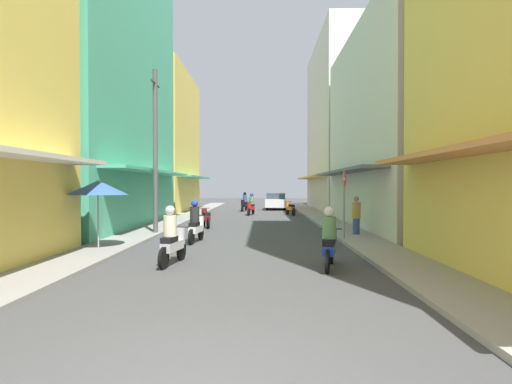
{
  "coord_description": "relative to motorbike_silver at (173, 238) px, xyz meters",
  "views": [
    {
      "loc": [
        0.68,
        -3.81,
        2.09
      ],
      "look_at": [
        0.3,
        20.87,
        1.71
      ],
      "focal_mm": 28.28,
      "sensor_mm": 36.0,
      "label": 1
    }
  ],
  "objects": [
    {
      "name": "sidewalk_left",
      "position": [
        -2.72,
        10.56,
        -0.64
      ],
      "size": [
        1.67,
        50.72,
        0.12
      ],
      "primitive_type": "cube",
      "color": "gray",
      "rests_on": "ground"
    },
    {
      "name": "motorbike_white",
      "position": [
        -0.06,
        4.17,
        0.0
      ],
      "size": [
        0.55,
        1.81,
        1.58
      ],
      "color": "black",
      "rests_on": "ground"
    },
    {
      "name": "ground_plane",
      "position": [
        1.7,
        10.56,
        -0.7
      ],
      "size": [
        93.98,
        93.98,
        0.0
      ],
      "primitive_type": "plane",
      "color": "#424244"
    },
    {
      "name": "motorbike_orange",
      "position": [
        4.36,
        18.03,
        -0.2
      ],
      "size": [
        0.7,
        1.76,
        0.96
      ],
      "color": "black",
      "rests_on": "ground"
    },
    {
      "name": "building_left_mid",
      "position": [
        -6.55,
        9.63,
        7.32
      ],
      "size": [
        7.05,
        13.15,
        16.06
      ],
      "color": "#4CB28C",
      "rests_on": "ground"
    },
    {
      "name": "building_left_far",
      "position": [
        -6.55,
        22.06,
        4.88
      ],
      "size": [
        7.05,
        10.72,
        11.18
      ],
      "color": "#EFD159",
      "rests_on": "ground"
    },
    {
      "name": "motorbike_black",
      "position": [
        0.9,
        22.48,
        0.0
      ],
      "size": [
        0.62,
        1.79,
        1.58
      ],
      "color": "black",
      "rests_on": "ground"
    },
    {
      "name": "motorbike_blue",
      "position": [
        4.09,
        -0.4,
        0.0
      ],
      "size": [
        0.66,
        1.77,
        1.58
      ],
      "color": "black",
      "rests_on": "ground"
    },
    {
      "name": "parked_car",
      "position": [
        3.6,
        25.06,
        0.04
      ],
      "size": [
        1.99,
        4.19,
        1.45
      ],
      "color": "silver",
      "rests_on": "ground"
    },
    {
      "name": "pedestrian_foreground",
      "position": [
        6.21,
        5.82,
        0.13
      ],
      "size": [
        0.34,
        0.34,
        1.67
      ],
      "color": "#334C8C",
      "rests_on": "ground"
    },
    {
      "name": "street_sign_no_entry",
      "position": [
        5.43,
        4.4,
        1.01
      ],
      "size": [
        0.07,
        0.6,
        2.65
      ],
      "color": "gray",
      "rests_on": "ground"
    },
    {
      "name": "motorbike_silver",
      "position": [
        0.0,
        0.0,
        0.0
      ],
      "size": [
        0.58,
        1.8,
        1.58
      ],
      "color": "black",
      "rests_on": "ground"
    },
    {
      "name": "building_right_far",
      "position": [
        9.94,
        23.78,
        6.4
      ],
      "size": [
        7.05,
        13.26,
        14.22
      ],
      "color": "silver",
      "rests_on": "ground"
    },
    {
      "name": "vendor_umbrella",
      "position": [
        -2.8,
        1.99,
        1.33
      ],
      "size": [
        1.84,
        1.84,
        2.26
      ],
      "color": "#99999E",
      "rests_on": "ground"
    },
    {
      "name": "motorbike_maroon",
      "position": [
        -0.45,
        9.5,
        -0.2
      ],
      "size": [
        0.73,
        1.75,
        0.96
      ],
      "color": "black",
      "rests_on": "ground"
    },
    {
      "name": "building_right_mid",
      "position": [
        9.94,
        9.8,
        4.27
      ],
      "size": [
        7.05,
        13.47,
        9.95
      ],
      "color": "silver",
      "rests_on": "ground"
    },
    {
      "name": "motorbike_red",
      "position": [
        1.58,
        18.15,
        0.0
      ],
      "size": [
        0.64,
        1.78,
        1.58
      ],
      "color": "black",
      "rests_on": "ground"
    },
    {
      "name": "utility_pole",
      "position": [
        -2.14,
        6.32,
        2.87
      ],
      "size": [
        0.2,
        1.2,
        7.0
      ],
      "color": "#4C4C4F",
      "rests_on": "ground"
    },
    {
      "name": "sidewalk_right",
      "position": [
        6.11,
        10.56,
        -0.64
      ],
      "size": [
        1.67,
        50.72,
        0.12
      ],
      "primitive_type": "cube",
      "color": "#9E9991",
      "rests_on": "ground"
    }
  ]
}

